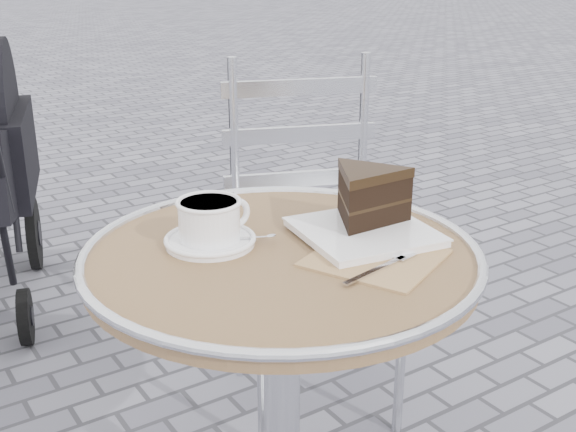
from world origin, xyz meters
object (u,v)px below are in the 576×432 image
cappuccino_set (211,225)px  bistro_chair (307,195)px  cake_plate_set (366,204)px  cafe_table (282,332)px

cappuccino_set → bistro_chair: (0.53, 0.45, -0.17)m
cappuccino_set → cake_plate_set: (0.27, -0.11, 0.02)m
cappuccino_set → bistro_chair: bistro_chair is taller
cafe_table → cake_plate_set: 0.29m
cafe_table → bistro_chair: bearing=51.5°
cake_plate_set → bistro_chair: size_ratio=0.39×
cappuccino_set → bistro_chair: bearing=35.3°
cafe_table → cappuccino_set: 0.24m
cake_plate_set → bistro_chair: bearing=74.5°
cafe_table → cappuccino_set: cappuccino_set is taller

